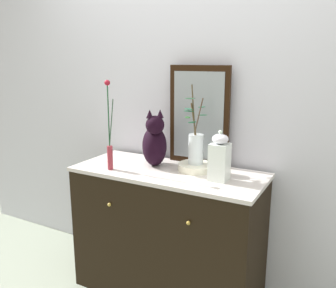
{
  "coord_description": "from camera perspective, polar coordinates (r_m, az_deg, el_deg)",
  "views": [
    {
      "loc": [
        1.08,
        -2.01,
        1.61
      ],
      "look_at": [
        0.0,
        0.0,
        1.07
      ],
      "focal_mm": 38.57,
      "sensor_mm": 36.0,
      "label": 1
    }
  ],
  "objects": [
    {
      "name": "mirror_leaning",
      "position": [
        2.48,
        4.9,
        4.47
      ],
      "size": [
        0.43,
        0.03,
        0.68
      ],
      "color": "black",
      "rests_on": "sideboard"
    },
    {
      "name": "vase_glass_clear",
      "position": [
        2.36,
        4.4,
        -0.36
      ],
      "size": [
        0.13,
        0.23,
        0.52
      ],
      "color": "silver",
      "rests_on": "bowl_porcelain"
    },
    {
      "name": "sideboard",
      "position": [
        2.56,
        -0.0,
        -13.76
      ],
      "size": [
        1.28,
        0.56,
        0.89
      ],
      "color": "black",
      "rests_on": "ground_plane"
    },
    {
      "name": "cat_sitting",
      "position": [
        2.46,
        -2.14,
        0.23
      ],
      "size": [
        0.32,
        0.4,
        0.4
      ],
      "color": "black",
      "rests_on": "sideboard"
    },
    {
      "name": "bowl_porcelain",
      "position": [
        2.4,
        4.37,
        -3.64
      ],
      "size": [
        0.23,
        0.23,
        0.05
      ],
      "primitive_type": "cylinder",
      "color": "silver",
      "rests_on": "sideboard"
    },
    {
      "name": "vase_slim_green",
      "position": [
        2.4,
        -9.22,
        0.32
      ],
      "size": [
        0.06,
        0.04,
        0.59
      ],
      "color": "maroon",
      "rests_on": "sideboard"
    },
    {
      "name": "jar_lidded_porcelain",
      "position": [
        2.19,
        8.15,
        -2.21
      ],
      "size": [
        0.11,
        0.11,
        0.31
      ],
      "color": "white",
      "rests_on": "sideboard"
    },
    {
      "name": "wall_back",
      "position": [
        2.61,
        3.62,
        6.42
      ],
      "size": [
        4.4,
        0.08,
        2.6
      ],
      "primitive_type": "cube",
      "color": "silver",
      "rests_on": "ground_plane"
    }
  ]
}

